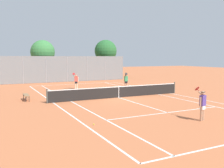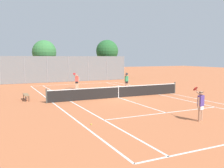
{
  "view_description": "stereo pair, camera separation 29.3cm",
  "coord_description": "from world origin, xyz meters",
  "px_view_note": "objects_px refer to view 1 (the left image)",
  "views": [
    {
      "loc": [
        -9.66,
        -18.32,
        3.36
      ],
      "look_at": [
        0.11,
        1.5,
        1.0
      ],
      "focal_mm": 40.0,
      "sensor_mm": 36.0,
      "label": 1
    },
    {
      "loc": [
        -9.4,
        -18.45,
        3.36
      ],
      "look_at": [
        0.11,
        1.5,
        1.0
      ],
      "focal_mm": 40.0,
      "sensor_mm": 36.0,
      "label": 2
    }
  ],
  "objects_px": {
    "player_near_side": "(202,104)",
    "tree_behind_left": "(43,53)",
    "courtside_bench": "(26,95)",
    "player_far_right": "(126,80)",
    "loose_tennis_ball_0": "(94,124)",
    "player_far_left": "(76,80)",
    "tennis_net": "(119,92)",
    "loose_tennis_ball_1": "(70,98)",
    "tree_behind_right": "(106,52)"
  },
  "relations": [
    {
      "from": "tennis_net",
      "to": "loose_tennis_ball_0",
      "type": "xyz_separation_m",
      "value": [
        -5.09,
        -6.99,
        -0.48
      ]
    },
    {
      "from": "player_far_right",
      "to": "courtside_bench",
      "type": "height_order",
      "value": "player_far_right"
    },
    {
      "from": "loose_tennis_ball_1",
      "to": "tree_behind_right",
      "type": "xyz_separation_m",
      "value": [
        10.98,
        16.84,
        4.22
      ]
    },
    {
      "from": "player_far_left",
      "to": "loose_tennis_ball_0",
      "type": "xyz_separation_m",
      "value": [
        -3.65,
        -13.95,
        -0.89
      ]
    },
    {
      "from": "player_near_side",
      "to": "courtside_bench",
      "type": "xyz_separation_m",
      "value": [
        -7.54,
        10.76,
        -0.52
      ]
    },
    {
      "from": "courtside_bench",
      "to": "player_far_left",
      "type": "bearing_deg",
      "value": 41.11
    },
    {
      "from": "player_far_left",
      "to": "loose_tennis_ball_1",
      "type": "height_order",
      "value": "player_far_left"
    },
    {
      "from": "player_near_side",
      "to": "courtside_bench",
      "type": "height_order",
      "value": "player_near_side"
    },
    {
      "from": "loose_tennis_ball_1",
      "to": "courtside_bench",
      "type": "relative_size",
      "value": 0.04
    },
    {
      "from": "player_far_right",
      "to": "tree_behind_right",
      "type": "height_order",
      "value": "tree_behind_right"
    },
    {
      "from": "loose_tennis_ball_0",
      "to": "tree_behind_right",
      "type": "xyz_separation_m",
      "value": [
        12.31,
        25.23,
        4.22
      ]
    },
    {
      "from": "player_near_side",
      "to": "loose_tennis_ball_0",
      "type": "relative_size",
      "value": 26.88
    },
    {
      "from": "tennis_net",
      "to": "player_near_side",
      "type": "distance_m",
      "value": 8.8
    },
    {
      "from": "player_far_right",
      "to": "courtside_bench",
      "type": "bearing_deg",
      "value": -164.91
    },
    {
      "from": "player_far_right",
      "to": "tree_behind_left",
      "type": "bearing_deg",
      "value": 112.34
    },
    {
      "from": "tennis_net",
      "to": "tree_behind_left",
      "type": "distance_m",
      "value": 19.61
    },
    {
      "from": "loose_tennis_ball_1",
      "to": "tree_behind_left",
      "type": "relative_size",
      "value": 0.01
    },
    {
      "from": "courtside_bench",
      "to": "tree_behind_right",
      "type": "relative_size",
      "value": 0.24
    },
    {
      "from": "player_far_left",
      "to": "tree_behind_right",
      "type": "height_order",
      "value": "tree_behind_right"
    },
    {
      "from": "loose_tennis_ball_0",
      "to": "tree_behind_right",
      "type": "height_order",
      "value": "tree_behind_right"
    },
    {
      "from": "player_far_left",
      "to": "player_far_right",
      "type": "height_order",
      "value": "same"
    },
    {
      "from": "courtside_bench",
      "to": "player_far_right",
      "type": "bearing_deg",
      "value": 15.09
    },
    {
      "from": "player_far_right",
      "to": "loose_tennis_ball_1",
      "type": "height_order",
      "value": "player_far_right"
    },
    {
      "from": "loose_tennis_ball_1",
      "to": "courtside_bench",
      "type": "height_order",
      "value": "courtside_bench"
    },
    {
      "from": "tennis_net",
      "to": "courtside_bench",
      "type": "relative_size",
      "value": 8.0
    },
    {
      "from": "loose_tennis_ball_0",
      "to": "courtside_bench",
      "type": "distance_m",
      "value": 9.21
    },
    {
      "from": "player_far_left",
      "to": "player_far_right",
      "type": "xyz_separation_m",
      "value": [
        4.87,
        -2.13,
        0.0
      ]
    },
    {
      "from": "tennis_net",
      "to": "tree_behind_right",
      "type": "distance_m",
      "value": 19.97
    },
    {
      "from": "loose_tennis_ball_0",
      "to": "tree_behind_left",
      "type": "height_order",
      "value": "tree_behind_left"
    },
    {
      "from": "loose_tennis_ball_1",
      "to": "loose_tennis_ball_0",
      "type": "bearing_deg",
      "value": -98.99
    },
    {
      "from": "tree_behind_left",
      "to": "player_far_left",
      "type": "bearing_deg",
      "value": -85.27
    },
    {
      "from": "player_near_side",
      "to": "loose_tennis_ball_1",
      "type": "xyz_separation_m",
      "value": [
        -4.14,
        10.19,
        -0.89
      ]
    },
    {
      "from": "courtside_bench",
      "to": "tennis_net",
      "type": "bearing_deg",
      "value": -15.4
    },
    {
      "from": "tennis_net",
      "to": "player_near_side",
      "type": "relative_size",
      "value": 6.76
    },
    {
      "from": "loose_tennis_ball_0",
      "to": "courtside_bench",
      "type": "bearing_deg",
      "value": 102.99
    },
    {
      "from": "tennis_net",
      "to": "player_far_left",
      "type": "relative_size",
      "value": 6.76
    },
    {
      "from": "player_near_side",
      "to": "loose_tennis_ball_1",
      "type": "relative_size",
      "value": 26.88
    },
    {
      "from": "player_far_right",
      "to": "loose_tennis_ball_0",
      "type": "distance_m",
      "value": 14.6
    },
    {
      "from": "player_near_side",
      "to": "courtside_bench",
      "type": "relative_size",
      "value": 1.18
    },
    {
      "from": "tennis_net",
      "to": "player_near_side",
      "type": "height_order",
      "value": "player_near_side"
    },
    {
      "from": "player_far_left",
      "to": "courtside_bench",
      "type": "bearing_deg",
      "value": -138.89
    },
    {
      "from": "player_near_side",
      "to": "loose_tennis_ball_0",
      "type": "bearing_deg",
      "value": 161.87
    },
    {
      "from": "player_near_side",
      "to": "tree_behind_left",
      "type": "xyz_separation_m",
      "value": [
        -2.83,
        27.92,
        3.11
      ]
    },
    {
      "from": "courtside_bench",
      "to": "player_near_side",
      "type": "bearing_deg",
      "value": -54.98
    },
    {
      "from": "loose_tennis_ball_0",
      "to": "player_far_left",
      "type": "bearing_deg",
      "value": 75.35
    },
    {
      "from": "loose_tennis_ball_1",
      "to": "tree_behind_left",
      "type": "bearing_deg",
      "value": 85.76
    },
    {
      "from": "courtside_bench",
      "to": "tree_behind_left",
      "type": "xyz_separation_m",
      "value": [
        4.71,
        17.16,
        3.63
      ]
    },
    {
      "from": "tennis_net",
      "to": "loose_tennis_ball_1",
      "type": "height_order",
      "value": "tennis_net"
    },
    {
      "from": "courtside_bench",
      "to": "tree_behind_left",
      "type": "relative_size",
      "value": 0.25
    },
    {
      "from": "courtside_bench",
      "to": "tree_behind_left",
      "type": "height_order",
      "value": "tree_behind_left"
    }
  ]
}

